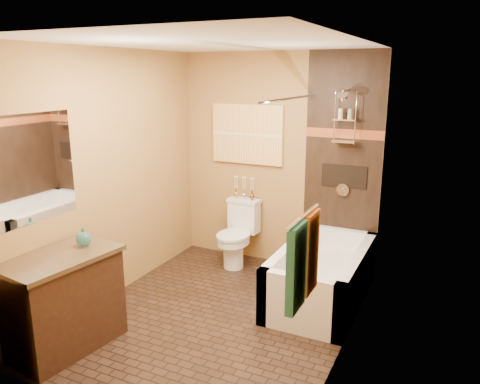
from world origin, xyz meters
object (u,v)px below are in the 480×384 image
Objects in this scene: sunset_painting at (247,134)px; vanity at (62,301)px; toilet at (238,233)px; bathtub at (322,280)px.

sunset_painting is 0.90× the size of vanity.
sunset_painting is at bearing 94.23° from toilet.
toilet is (0.00, -0.26, -1.16)m from sunset_painting.
sunset_painting reaches higher than toilet.
bathtub is at bearing -31.67° from sunset_painting.
bathtub is 1.94× the size of toilet.
toilet is 0.77× the size of vanity.
vanity is at bearing -102.51° from sunset_painting.
toilet is (-1.18, 0.47, 0.17)m from bathtub.
sunset_painting is 0.60× the size of bathtub.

